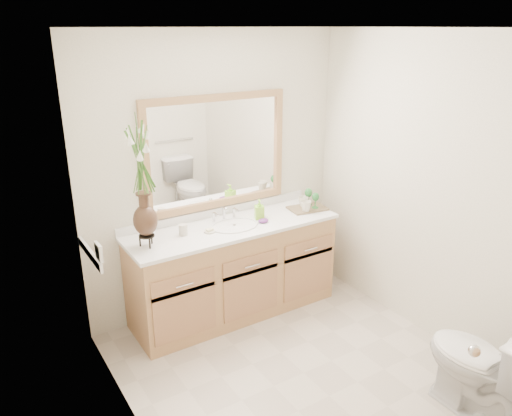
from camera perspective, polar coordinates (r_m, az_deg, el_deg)
floor at (r=3.89m, az=5.47°, el=-18.25°), size 2.60×2.60×0.00m
ceiling at (r=3.05m, az=7.04°, el=19.78°), size 2.40×2.60×0.02m
wall_back at (r=4.32m, az=-4.58°, el=3.79°), size 2.40×0.02×2.40m
wall_front at (r=2.51m, az=25.13°, el=-10.80°), size 2.40×0.02×2.40m
wall_left at (r=2.76m, az=-13.94°, el=-6.53°), size 0.02×2.60×2.40m
wall_right at (r=4.11m, az=19.43°, el=1.80°), size 0.02×2.60×2.40m
vanity at (r=4.39m, az=-2.53°, el=-7.18°), size 1.80×0.55×0.80m
counter at (r=4.21m, az=-2.61°, el=-2.16°), size 1.84×0.57×0.03m
sink at (r=4.21m, az=-2.48°, el=-2.73°), size 0.38×0.34×0.23m
mirror at (r=4.25m, az=-4.52°, el=6.38°), size 1.32×0.04×0.97m
switch_plate at (r=3.53m, az=-17.54°, el=-4.81°), size 0.02×0.12×0.12m
door at (r=2.41m, az=19.98°, el=-17.12°), size 0.80×0.03×2.00m
toilet at (r=3.63m, az=24.33°, el=-16.19°), size 0.42×0.75×0.74m
flower_vase at (r=3.70m, az=-12.98°, el=4.27°), size 0.22×0.22×0.89m
tumbler at (r=4.04m, az=-8.32°, el=-2.45°), size 0.07×0.07×0.09m
soap_dish at (r=4.07m, az=-5.32°, el=-2.64°), size 0.09×0.09×0.03m
soap_bottle at (r=4.31m, az=0.38°, el=-0.25°), size 0.09×0.10×0.16m
purple_dish at (r=4.25m, az=0.84°, el=-1.45°), size 0.10×0.08×0.03m
tray at (r=4.58m, az=5.89°, el=-0.04°), size 0.36×0.27×0.02m
mug_left at (r=4.47m, az=5.72°, el=0.26°), size 0.12×0.11×0.10m
mug_right at (r=4.60m, az=5.43°, el=0.78°), size 0.13×0.13×0.09m
goblet_front at (r=4.55m, az=6.81°, el=1.17°), size 0.06×0.06×0.14m
goblet_back at (r=4.62m, az=6.01°, el=1.64°), size 0.07×0.07×0.16m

